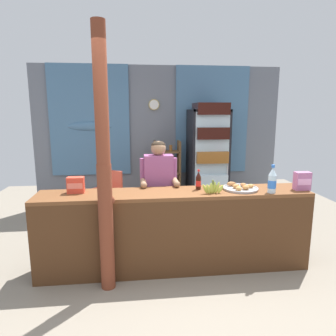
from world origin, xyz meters
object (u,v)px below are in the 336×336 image
timber_post (104,170)px  soda_bottle_cola (198,181)px  bottle_shelf_rack (167,175)px  drink_fridge (208,154)px  shopkeeper (159,184)px  banana_bunch (213,188)px  soda_bottle_water (272,181)px  snack_box_wafer (302,181)px  plastic_lawn_chair (108,193)px  pastry_tray (240,188)px  snack_box_crackers (76,185)px  stall_counter (176,225)px

timber_post → soda_bottle_cola: (1.05, 0.41, -0.24)m
bottle_shelf_rack → drink_fridge: bearing=-11.7°
shopkeeper → banana_bunch: (0.56, -0.59, 0.07)m
soda_bottle_water → snack_box_wafer: 0.42m
plastic_lawn_chair → shopkeeper: size_ratio=0.58×
pastry_tray → soda_bottle_water: bearing=-29.9°
snack_box_wafer → snack_box_crackers: 2.62m
plastic_lawn_chair → pastry_tray: pastry_tray is taller
timber_post → soda_bottle_cola: size_ratio=11.12×
bottle_shelf_rack → shopkeeper: size_ratio=0.89×
shopkeeper → banana_bunch: shopkeeper is taller
soda_bottle_cola → banana_bunch: (0.12, -0.20, -0.04)m
bottle_shelf_rack → snack_box_wafer: size_ratio=6.18×
drink_fridge → soda_bottle_water: 2.12m
drink_fridge → pastry_tray: size_ratio=4.84×
timber_post → snack_box_crackers: size_ratio=14.34×
soda_bottle_water → snack_box_crackers: (-2.21, 0.25, -0.05)m
plastic_lawn_chair → snack_box_crackers: size_ratio=4.62×
stall_counter → bottle_shelf_rack: bearing=86.3°
drink_fridge → plastic_lawn_chair: bearing=-171.9°
soda_bottle_water → snack_box_wafer: (0.41, 0.08, -0.03)m
shopkeeper → snack_box_crackers: bearing=-158.5°
drink_fridge → snack_box_crackers: bearing=-137.0°
bottle_shelf_rack → snack_box_crackers: (-1.26, -2.01, 0.34)m
snack_box_crackers → timber_post: bearing=-49.0°
snack_box_wafer → snack_box_crackers: (-2.62, 0.16, -0.02)m
stall_counter → timber_post: size_ratio=1.17×
drink_fridge → snack_box_crackers: 2.72m
snack_box_wafer → banana_bunch: snack_box_wafer is taller
timber_post → snack_box_crackers: (-0.36, 0.42, -0.25)m
bottle_shelf_rack → soda_bottle_cola: size_ratio=5.50×
stall_counter → snack_box_crackers: snack_box_crackers is taller
drink_fridge → banana_bunch: (-0.46, -2.06, -0.09)m
plastic_lawn_chair → snack_box_crackers: (-0.20, -1.60, 0.54)m
plastic_lawn_chair → soda_bottle_cola: bearing=-53.1°
bottle_shelf_rack → shopkeeper: (-0.29, -1.62, 0.24)m
drink_fridge → shopkeeper: drink_fridge is taller
timber_post → bottle_shelf_rack: bearing=69.7°
pastry_tray → snack_box_crackers: bearing=177.8°
soda_bottle_cola → pastry_tray: size_ratio=0.58×
soda_bottle_cola → snack_box_wafer: size_ratio=1.12×
shopkeeper → banana_bunch: size_ratio=5.61×
drink_fridge → pastry_tray: bearing=-92.6°
snack_box_wafer → soda_bottle_water: bearing=-168.7°
snack_box_wafer → pastry_tray: 0.72m
stall_counter → bottle_shelf_rack: (0.14, 2.20, 0.11)m
bottle_shelf_rack → soda_bottle_cola: (0.15, -2.02, 0.35)m
bottle_shelf_rack → pastry_tray: bearing=-72.9°
bottle_shelf_rack → shopkeeper: bearing=-100.2°
shopkeeper → snack_box_wafer: size_ratio=6.92×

